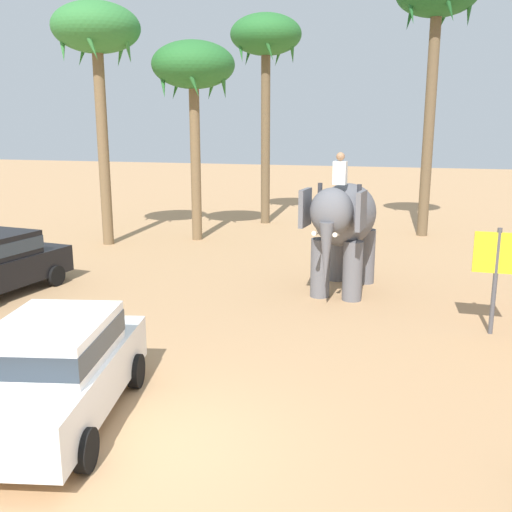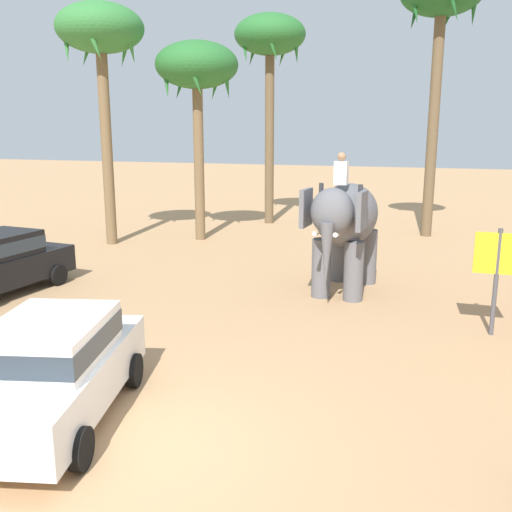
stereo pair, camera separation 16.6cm
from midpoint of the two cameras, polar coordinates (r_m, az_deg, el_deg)
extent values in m
plane|color=tan|center=(8.84, -11.24, -18.35)|extent=(120.00, 120.00, 0.00)
cube|color=white|center=(9.61, -19.48, -11.65)|extent=(2.58, 4.38, 0.76)
cube|color=white|center=(9.26, -20.04, -7.94)|extent=(1.99, 2.40, 0.64)
cube|color=#2D3842|center=(9.26, -20.04, -7.94)|extent=(2.02, 2.42, 0.35)
cylinder|color=black|center=(11.15, -20.88, -10.42)|extent=(0.31, 0.63, 0.60)
cylinder|color=black|center=(10.58, -12.30, -11.12)|extent=(0.31, 0.63, 0.60)
cylinder|color=black|center=(8.44, -17.16, -17.98)|extent=(0.31, 0.63, 0.60)
cylinder|color=black|center=(18.76, -23.43, -1.31)|extent=(0.24, 0.62, 0.60)
cylinder|color=black|center=(17.60, -19.55, -1.86)|extent=(0.24, 0.62, 0.60)
ellipsoid|color=slate|center=(16.04, 8.63, 4.13)|extent=(1.86, 3.22, 1.70)
cylinder|color=slate|center=(15.32, 9.28, -1.47)|extent=(0.52, 0.52, 1.60)
cylinder|color=slate|center=(15.52, 6.11, -1.18)|extent=(0.52, 0.52, 1.60)
cylinder|color=slate|center=(17.10, 10.61, -0.02)|extent=(0.52, 0.52, 1.60)
cylinder|color=slate|center=(17.28, 7.75, 0.21)|extent=(0.52, 0.52, 1.60)
ellipsoid|color=slate|center=(14.43, 7.21, 4.40)|extent=(1.18, 1.09, 1.20)
cube|color=slate|center=(14.37, 10.11, 4.47)|extent=(0.19, 0.81, 0.96)
cube|color=slate|center=(14.71, 4.59, 4.82)|extent=(0.19, 0.81, 0.96)
cone|color=slate|center=(14.19, 6.65, 0.16)|extent=(0.39, 0.39, 1.60)
cone|color=beige|center=(14.07, 7.78, 2.11)|extent=(0.17, 0.57, 0.21)
cone|color=beige|center=(14.20, 5.74, 2.26)|extent=(0.17, 0.57, 0.21)
cube|color=white|center=(15.08, 8.05, 8.19)|extent=(0.36, 0.27, 0.60)
sphere|color=#A87A56|center=(15.05, 8.10, 9.78)|extent=(0.22, 0.22, 0.22)
cylinder|color=#333338|center=(15.02, 9.92, 6.00)|extent=(0.12, 0.12, 0.55)
cylinder|color=#333338|center=(15.26, 6.07, 6.22)|extent=(0.12, 0.12, 0.55)
cylinder|color=brown|center=(24.87, 16.68, 12.66)|extent=(0.43, 0.43, 9.38)
cone|color=#1E5B28|center=(25.31, 20.30, 22.44)|extent=(0.40, 0.92, 1.64)
cone|color=#1E5B28|center=(26.41, 18.21, 22.14)|extent=(0.91, 0.57, 1.67)
cone|color=#1E5B28|center=(26.00, 15.04, 22.49)|extent=(0.73, 0.83, 1.69)
cone|color=#1E5B28|center=(24.62, 14.93, 23.07)|extent=(0.73, 0.83, 1.69)
cone|color=#1E5B28|center=(24.16, 18.34, 23.07)|extent=(0.91, 0.57, 1.67)
cylinder|color=brown|center=(22.86, -15.21, 10.82)|extent=(0.41, 0.41, 7.82)
ellipsoid|color=#337A38|center=(23.12, -15.84, 21.05)|extent=(3.20, 3.20, 1.80)
cone|color=#337A38|center=(22.45, -13.00, 20.17)|extent=(0.40, 0.92, 1.64)
cone|color=#337A38|center=(23.84, -13.42, 19.70)|extent=(0.91, 0.57, 1.67)
cone|color=#337A38|center=(24.15, -16.89, 19.41)|extent=(0.73, 0.83, 1.69)
cone|color=#337A38|center=(22.98, -18.93, 19.64)|extent=(0.73, 0.83, 1.69)
cone|color=#337A38|center=(21.89, -16.57, 20.17)|extent=(0.91, 0.57, 1.67)
cylinder|color=brown|center=(23.18, -6.26, 9.73)|extent=(0.40, 0.40, 6.63)
ellipsoid|color=#286B2D|center=(23.26, -6.48, 18.40)|extent=(3.20, 3.20, 1.80)
cone|color=#286B2D|center=(22.78, -3.53, 17.31)|extent=(0.40, 0.92, 1.64)
cone|color=#286B2D|center=(24.14, -4.50, 17.05)|extent=(0.91, 0.57, 1.67)
cone|color=#286B2D|center=(24.25, -7.98, 16.95)|extent=(0.73, 0.83, 1.69)
cone|color=#286B2D|center=(22.98, -9.49, 17.13)|extent=(0.73, 0.83, 1.69)
cone|color=#286B2D|center=(22.03, -6.72, 17.41)|extent=(0.91, 0.57, 1.67)
cylinder|color=brown|center=(27.12, 0.77, 12.04)|extent=(0.42, 0.42, 8.33)
ellipsoid|color=#286B2D|center=(27.41, 0.80, 21.20)|extent=(3.20, 3.20, 1.80)
cone|color=#286B2D|center=(27.04, 3.41, 20.22)|extent=(0.40, 0.92, 1.64)
cone|color=#286B2D|center=(28.34, 2.24, 19.89)|extent=(0.91, 0.57, 1.67)
cone|color=#286B2D|center=(28.29, -0.80, 19.91)|extent=(0.73, 0.83, 1.69)
cone|color=#286B2D|center=(26.95, -1.75, 20.26)|extent=(0.73, 0.83, 1.69)
cone|color=#286B2D|center=(26.15, 0.91, 20.49)|extent=(0.91, 0.57, 1.67)
cylinder|color=#4C4C51|center=(13.59, 22.37, -2.39)|extent=(0.10, 0.10, 2.40)
cube|color=yellow|center=(13.44, 22.61, 0.29)|extent=(1.00, 0.08, 0.90)
camera|label=1|loc=(0.08, -90.36, -0.08)|focal=40.17mm
camera|label=2|loc=(0.08, 89.64, 0.08)|focal=40.17mm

